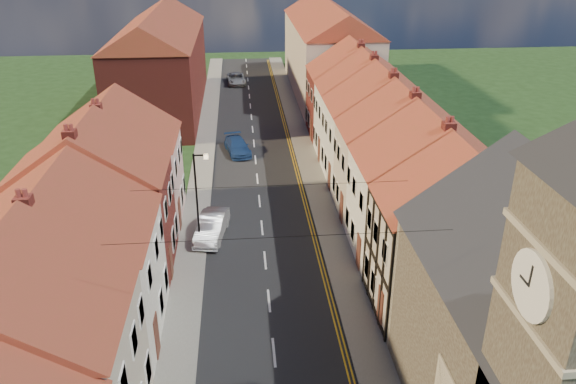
# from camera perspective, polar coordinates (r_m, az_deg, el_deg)

# --- Properties ---
(road) EXTENTS (7.00, 90.00, 0.02)m
(road) POSITION_cam_1_polar(r_m,az_deg,el_deg) (44.06, -3.14, 1.36)
(road) COLOR black
(road) RESTS_ON ground
(pavement_left) EXTENTS (1.80, 90.00, 0.12)m
(pavement_left) POSITION_cam_1_polar(r_m,az_deg,el_deg) (44.15, -8.85, 1.20)
(pavement_left) COLOR gray
(pavement_left) RESTS_ON ground
(pavement_right) EXTENTS (1.80, 90.00, 0.12)m
(pavement_right) POSITION_cam_1_polar(r_m,az_deg,el_deg) (44.37, 2.55, 1.62)
(pavement_right) COLOR gray
(pavement_right) RESTS_ON ground
(church) EXTENTS (11.25, 14.25, 15.20)m
(church) POSITION_cam_1_polar(r_m,az_deg,el_deg) (20.92, 26.98, -12.72)
(church) COLOR #3F352C
(church) RESTS_ON ground
(cottage_r_tudor) EXTENTS (8.30, 5.20, 9.00)m
(cottage_r_tudor) POSITION_cam_1_polar(r_m,az_deg,el_deg) (28.54, 17.03, -3.84)
(cottage_r_tudor) COLOR #AFAA93
(cottage_r_tudor) RESTS_ON ground
(cottage_r_white_near) EXTENTS (8.30, 6.00, 9.00)m
(cottage_r_white_near) POSITION_cam_1_polar(r_m,az_deg,el_deg) (33.05, 13.83, 0.67)
(cottage_r_white_near) COLOR white
(cottage_r_white_near) RESTS_ON ground
(cottage_r_cream_mid) EXTENTS (8.30, 5.20, 9.00)m
(cottage_r_cream_mid) POSITION_cam_1_polar(r_m,az_deg,el_deg) (37.79, 11.36, 4.06)
(cottage_r_cream_mid) COLOR #AFAA93
(cottage_r_cream_mid) RESTS_ON ground
(cottage_r_pink) EXTENTS (8.30, 6.00, 9.00)m
(cottage_r_pink) POSITION_cam_1_polar(r_m,az_deg,el_deg) (42.69, 9.43, 6.67)
(cottage_r_pink) COLOR white
(cottage_r_pink) RESTS_ON ground
(cottage_r_white_far) EXTENTS (8.30, 5.20, 9.00)m
(cottage_r_white_far) POSITION_cam_1_polar(r_m,az_deg,el_deg) (47.70, 7.90, 8.75)
(cottage_r_white_far) COLOR white
(cottage_r_white_far) RESTS_ON ground
(cottage_r_cream_far) EXTENTS (8.30, 6.00, 9.00)m
(cottage_r_cream_far) POSITION_cam_1_polar(r_m,az_deg,el_deg) (52.78, 6.64, 10.41)
(cottage_r_cream_far) COLOR maroon
(cottage_r_cream_far) RESTS_ON ground
(cottage_l_cream) EXTENTS (8.30, 6.30, 9.10)m
(cottage_l_cream) POSITION_cam_1_polar(r_m,az_deg,el_deg) (22.22, -26.29, -14.56)
(cottage_l_cream) COLOR #AFAA93
(cottage_l_cream) RESTS_ON ground
(cottage_l_white) EXTENTS (8.30, 6.90, 8.80)m
(cottage_l_white) POSITION_cam_1_polar(r_m,az_deg,el_deg) (27.23, -21.89, -6.35)
(cottage_l_white) COLOR white
(cottage_l_white) RESTS_ON ground
(cottage_l_brick_mid) EXTENTS (8.30, 5.70, 9.10)m
(cottage_l_brick_mid) POSITION_cam_1_polar(r_m,az_deg,el_deg) (32.34, -19.18, -0.50)
(cottage_l_brick_mid) COLOR maroon
(cottage_l_brick_mid) RESTS_ON ground
(cottage_l_pink) EXTENTS (8.30, 6.30, 8.80)m
(cottage_l_pink) POSITION_cam_1_polar(r_m,az_deg,el_deg) (37.58, -17.26, 3.10)
(cottage_l_pink) COLOR #C19E98
(cottage_l_pink) RESTS_ON ground
(block_right_far) EXTENTS (8.30, 24.20, 10.50)m
(block_right_far) POSITION_cam_1_polar(r_m,az_deg,el_deg) (67.30, 4.10, 14.43)
(block_right_far) COLOR #AFAA93
(block_right_far) RESTS_ON ground
(block_left_far) EXTENTS (8.30, 24.20, 10.50)m
(block_left_far) POSITION_cam_1_polar(r_m,az_deg,el_deg) (62.12, -12.82, 12.98)
(block_left_far) COLOR maroon
(block_left_far) RESTS_ON ground
(lamppost) EXTENTS (0.88, 0.15, 6.00)m
(lamppost) POSITION_cam_1_polar(r_m,az_deg,el_deg) (33.59, -9.13, -0.25)
(lamppost) COLOR black
(lamppost) RESTS_ON pavement_left
(car_mid) EXTENTS (2.31, 4.67, 1.47)m
(car_mid) POSITION_cam_1_polar(r_m,az_deg,el_deg) (35.80, -7.75, -3.50)
(car_mid) COLOR #ACAFB4
(car_mid) RESTS_ON ground
(car_far) EXTENTS (2.65, 4.68, 1.28)m
(car_far) POSITION_cam_1_polar(r_m,az_deg,el_deg) (49.14, -5.17, 4.66)
(car_far) COLOR navy
(car_far) RESTS_ON ground
(car_distant) EXTENTS (2.56, 4.91, 1.32)m
(car_distant) POSITION_cam_1_polar(r_m,az_deg,el_deg) (72.38, -5.29, 11.39)
(car_distant) COLOR #96999C
(car_distant) RESTS_ON ground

